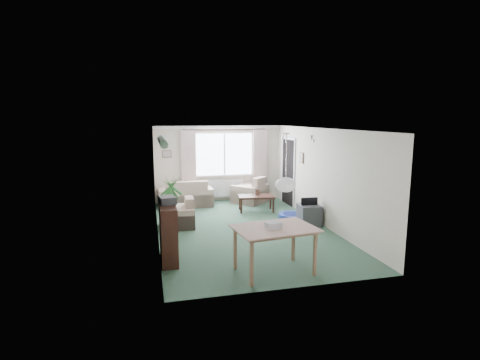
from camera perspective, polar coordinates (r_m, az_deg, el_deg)
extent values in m
plane|color=#2F4E3A|center=(9.09, 0.45, -7.47)|extent=(6.50, 6.50, 0.00)
cube|color=white|center=(11.94, -2.41, 3.96)|extent=(1.80, 0.03, 1.30)
cube|color=black|center=(11.82, -2.35, 7.64)|extent=(2.60, 0.03, 0.03)
cube|color=beige|center=(11.70, -7.84, 2.63)|extent=(0.45, 0.08, 2.00)
cube|color=beige|center=(12.15, 3.03, 2.95)|extent=(0.45, 0.08, 2.00)
cube|color=white|center=(12.06, -2.33, -1.27)|extent=(1.20, 0.10, 0.55)
cube|color=black|center=(11.52, 7.38, 1.17)|extent=(0.03, 0.95, 2.00)
sphere|color=white|center=(6.66, 6.99, -0.73)|extent=(0.36, 0.36, 0.36)
cylinder|color=#196626|center=(6.14, -11.80, 5.81)|extent=(1.60, 1.60, 0.12)
sphere|color=silver|center=(9.95, 6.52, 6.94)|extent=(0.20, 0.20, 0.20)
sphere|color=silver|center=(8.95, 11.00, 6.55)|extent=(0.20, 0.20, 0.20)
cube|color=brown|center=(11.72, -11.09, 3.93)|extent=(0.28, 0.03, 0.22)
cube|color=brown|center=(10.53, 9.37, 3.36)|extent=(0.03, 0.24, 0.30)
cube|color=#C1B592|center=(11.45, -8.29, -1.95)|extent=(1.60, 0.86, 0.80)
cube|color=#C4B194|center=(11.77, 1.52, -1.46)|extent=(1.28, 1.28, 0.83)
cube|color=#C0A791|center=(9.30, -9.44, -4.90)|extent=(0.78, 0.82, 0.72)
cube|color=black|center=(10.73, 2.49, -3.57)|extent=(1.08, 0.70, 0.45)
cube|color=#4C3327|center=(10.74, 2.69, -1.90)|extent=(0.12, 0.05, 0.16)
cube|color=black|center=(7.11, -10.86, -7.99)|extent=(0.30, 0.88, 1.08)
cube|color=#38383D|center=(7.05, -11.03, -3.02)|extent=(0.34, 0.39, 0.14)
cylinder|color=#1E5730|center=(9.09, -10.36, -3.42)|extent=(0.60, 0.60, 1.29)
cube|color=tan|center=(6.57, 5.24, -10.66)|extent=(1.36, 1.00, 0.79)
cube|color=silver|center=(6.40, 5.10, -6.94)|extent=(0.27, 0.20, 0.12)
cube|color=#3B3A3F|center=(9.55, 10.46, -5.23)|extent=(0.55, 0.59, 0.50)
cylinder|color=navy|center=(10.05, 7.87, -5.49)|extent=(0.82, 0.82, 0.14)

